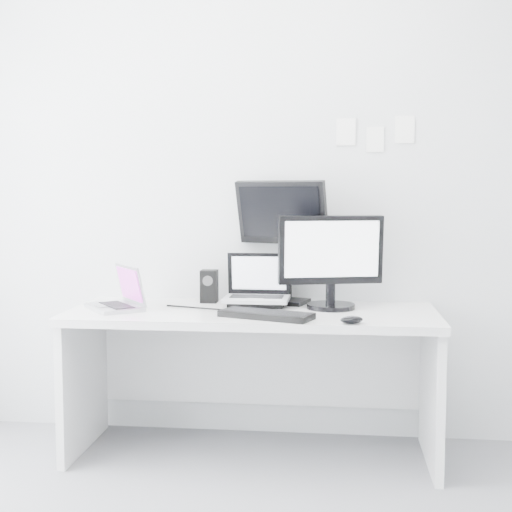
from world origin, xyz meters
name	(u,v)px	position (x,y,z in m)	size (l,w,h in m)	color
back_wall	(260,184)	(0.00, 1.60, 1.35)	(3.60, 3.60, 0.00)	silver
desk	(252,383)	(0.00, 1.25, 0.36)	(1.80, 0.70, 0.73)	silver
macbook	(114,286)	(-0.68, 1.20, 0.84)	(0.30, 0.23, 0.23)	#A8A9AD
speaker	(209,286)	(-0.26, 1.48, 0.82)	(0.09, 0.09, 0.17)	black
dell_laptop	(256,279)	(0.01, 1.38, 0.87)	(0.33, 0.26, 0.27)	#AEB0B5
rear_monitor	(283,240)	(0.13, 1.50, 1.06)	(0.48, 0.17, 0.66)	black
samsung_monitor	(331,261)	(0.38, 1.35, 0.97)	(0.52, 0.24, 0.48)	black
keyboard	(266,315)	(0.09, 1.05, 0.74)	(0.43, 0.15, 0.03)	black
mouse	(352,320)	(0.48, 0.95, 0.75)	(0.11, 0.07, 0.03)	black
wall_note_0	(346,132)	(0.45, 1.59, 1.62)	(0.10, 0.00, 0.14)	white
wall_note_1	(375,139)	(0.60, 1.59, 1.58)	(0.09, 0.00, 0.13)	white
wall_note_2	(405,129)	(0.75, 1.59, 1.63)	(0.10, 0.00, 0.14)	white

